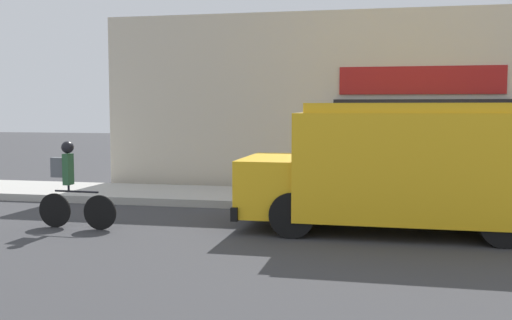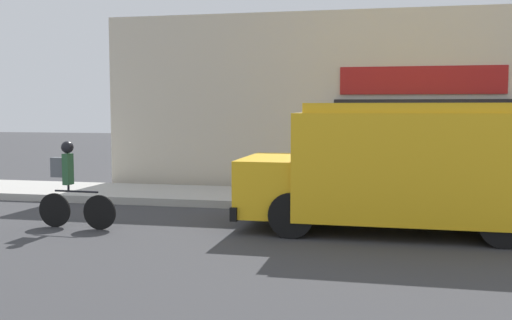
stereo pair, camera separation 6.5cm
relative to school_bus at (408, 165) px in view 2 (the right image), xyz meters
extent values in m
plane|color=#38383A|center=(0.21, 1.61, -1.19)|extent=(70.00, 70.00, 0.00)
cube|color=#ADAAA3|center=(0.21, 2.80, -1.11)|extent=(28.00, 2.38, 0.17)
cube|color=beige|center=(0.21, 4.38, 1.12)|extent=(15.92, 0.18, 4.62)
cube|color=maroon|center=(0.45, 4.27, 1.68)|extent=(3.94, 0.05, 0.68)
cube|color=black|center=(0.45, 3.97, 1.16)|extent=(4.14, 0.64, 0.10)
cube|color=yellow|center=(0.29, 0.00, 0.00)|extent=(4.43, 2.31, 1.84)
cube|color=yellow|center=(-2.44, 0.02, -0.41)|extent=(1.06, 2.09, 1.01)
cube|color=yellow|center=(0.29, 0.00, 1.01)|extent=(4.08, 2.12, 0.17)
cube|color=black|center=(-2.92, 0.03, -0.82)|extent=(0.14, 2.22, 0.24)
cube|color=red|center=(-0.91, 1.39, 0.09)|extent=(0.03, 0.44, 0.44)
cylinder|color=black|center=(-1.91, 0.99, -0.80)|extent=(0.78, 0.27, 0.78)
cylinder|color=black|center=(-1.93, -0.96, -0.80)|extent=(0.78, 0.27, 0.78)
cylinder|color=black|center=(1.47, 0.96, -0.80)|extent=(0.78, 0.27, 0.78)
cylinder|color=black|center=(1.45, -0.99, -0.80)|extent=(0.78, 0.27, 0.78)
cylinder|color=black|center=(-5.43, -1.05, -0.88)|extent=(0.63, 0.07, 0.63)
cylinder|color=black|center=(-6.35, -1.01, -0.88)|extent=(0.63, 0.07, 0.63)
cylinder|color=black|center=(-5.89, -1.03, -0.51)|extent=(0.87, 0.07, 0.04)
cylinder|color=black|center=(-6.05, -1.02, -0.45)|extent=(0.04, 0.04, 0.12)
cube|color=#2D5B38|center=(-6.05, -1.02, -0.10)|extent=(0.13, 0.20, 0.57)
sphere|color=black|center=(-6.05, -1.02, 0.30)|extent=(0.22, 0.22, 0.22)
cube|color=#565B60|center=(-6.24, -1.01, -0.07)|extent=(0.27, 0.15, 0.36)
cylinder|color=slate|center=(-2.00, 3.54, -0.63)|extent=(0.54, 0.54, 0.79)
cylinder|color=black|center=(-2.00, 3.54, -0.21)|extent=(0.55, 0.55, 0.04)
camera|label=1|loc=(-0.48, -10.91, 1.02)|focal=42.00mm
camera|label=2|loc=(-0.41, -10.90, 1.02)|focal=42.00mm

